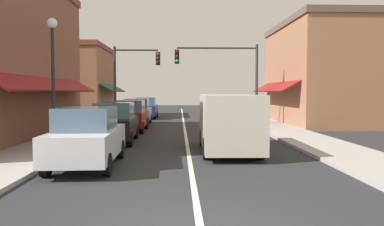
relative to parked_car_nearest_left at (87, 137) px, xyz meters
name	(u,v)px	position (x,y,z in m)	size (l,w,h in m)	color
ground_plane	(184,127)	(3.06, 12.61, -0.88)	(80.00, 80.00, 0.00)	#28282B
sidewalk_left	(97,126)	(-2.44, 12.61, -0.82)	(2.60, 56.00, 0.12)	#A39E99
sidewalk_right	(270,126)	(8.56, 12.61, -0.82)	(2.60, 56.00, 0.12)	#A39E99
lane_center_stripe	(184,127)	(3.06, 12.61, -0.88)	(0.14, 52.00, 0.01)	silver
storefront_right_block	(317,73)	(12.29, 14.61, 2.65)	(6.17, 10.20, 7.05)	#9E6B4C
storefront_far_left	(80,82)	(-6.12, 22.61, 2.28)	(6.09, 8.20, 6.32)	#8E5B42
parked_car_nearest_left	(87,137)	(0.00, 0.00, 0.00)	(1.86, 4.14, 1.77)	silver
parked_car_second_left	(115,123)	(-0.10, 5.35, 0.00)	(1.85, 4.14, 1.77)	black
parked_car_third_left	(130,116)	(-0.05, 10.08, 0.00)	(1.80, 4.11, 1.77)	maroon
parked_car_far_left	(137,112)	(-0.14, 14.50, 0.00)	(1.82, 4.12, 1.77)	#B7BABF
parked_car_distant_left	(146,108)	(-0.03, 20.48, 0.00)	(1.79, 4.10, 1.77)	navy
van_in_lane	(228,121)	(4.55, 2.63, 0.27)	(2.09, 5.22, 2.12)	beige
traffic_signal_mast_arm	(227,69)	(5.89, 13.46, 2.83)	(5.51, 0.50, 5.36)	#333333
traffic_signal_left_corner	(130,73)	(-0.65, 15.09, 2.69)	(3.25, 0.50, 5.39)	#333333
street_lamp_left_near	(53,63)	(-1.78, 2.45, 2.38)	(0.36, 0.36, 4.85)	black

